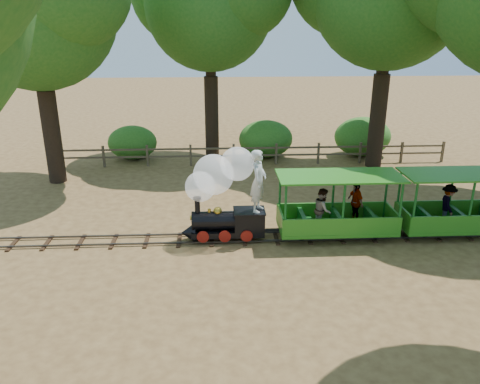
{
  "coord_description": "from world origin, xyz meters",
  "views": [
    {
      "loc": [
        -1.82,
        -13.08,
        6.35
      ],
      "look_at": [
        -1.1,
        0.5,
        1.38
      ],
      "focal_mm": 35.0,
      "sensor_mm": 36.0,
      "label": 1
    }
  ],
  "objects_px": {
    "carriage_rear": "(460,210)",
    "fence": "(255,153)",
    "locomotive": "(224,188)",
    "carriage_front": "(337,212)"
  },
  "relations": [
    {
      "from": "locomotive",
      "to": "carriage_rear",
      "type": "distance_m",
      "value": 7.39
    },
    {
      "from": "carriage_front",
      "to": "fence",
      "type": "xyz_separation_m",
      "value": [
        -1.86,
        8.0,
        -0.26
      ]
    },
    {
      "from": "carriage_rear",
      "to": "fence",
      "type": "height_order",
      "value": "carriage_rear"
    },
    {
      "from": "carriage_rear",
      "to": "fence",
      "type": "distance_m",
      "value": 9.84
    },
    {
      "from": "carriage_front",
      "to": "carriage_rear",
      "type": "bearing_deg",
      "value": 0.09
    },
    {
      "from": "locomotive",
      "to": "carriage_front",
      "type": "xyz_separation_m",
      "value": [
        3.47,
        -0.07,
        -0.85
      ]
    },
    {
      "from": "locomotive",
      "to": "fence",
      "type": "distance_m",
      "value": 8.18
    },
    {
      "from": "carriage_front",
      "to": "fence",
      "type": "height_order",
      "value": "carriage_front"
    },
    {
      "from": "locomotive",
      "to": "carriage_rear",
      "type": "height_order",
      "value": "locomotive"
    },
    {
      "from": "locomotive",
      "to": "carriage_rear",
      "type": "bearing_deg",
      "value": -0.46
    }
  ]
}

